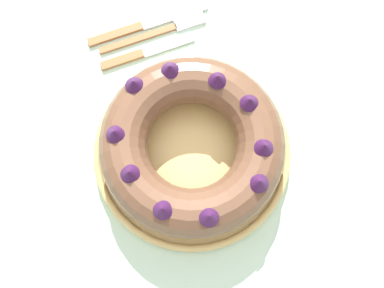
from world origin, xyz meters
TOP-DOWN VIEW (x-y plane):
  - ground_plane at (0.00, 0.00)m, footprint 8.00×8.00m
  - dining_table at (0.00, 0.00)m, footprint 1.22×1.24m
  - serving_dish at (-0.03, 0.02)m, footprint 0.34×0.34m
  - bundt_cake at (-0.03, 0.02)m, footprint 0.31×0.31m
  - fork at (-0.27, 0.05)m, footprint 0.02×0.21m
  - serving_knife at (-0.30, 0.01)m, footprint 0.02×0.24m
  - cake_knife at (-0.24, -0.00)m, footprint 0.02×0.18m

SIDE VIEW (x-z plane):
  - ground_plane at x=0.00m, z-range 0.00..0.00m
  - dining_table at x=0.00m, z-range 0.29..1.06m
  - cake_knife at x=-0.24m, z-range 0.76..0.77m
  - serving_knife at x=-0.30m, z-range 0.76..0.77m
  - fork at x=-0.27m, z-range 0.77..0.77m
  - serving_dish at x=-0.03m, z-range 0.77..0.79m
  - bundt_cake at x=-0.03m, z-range 0.78..0.88m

